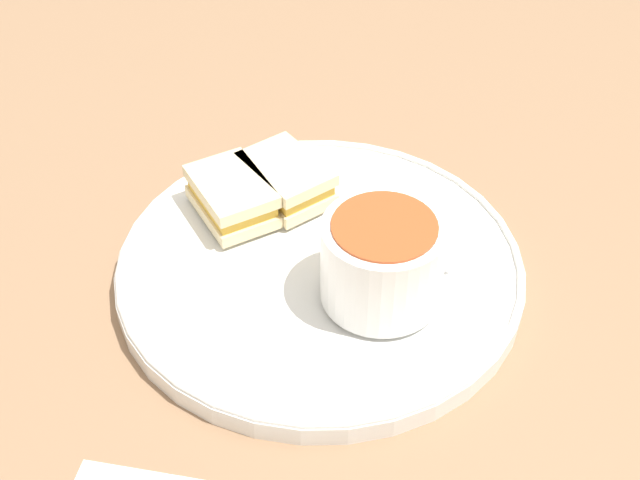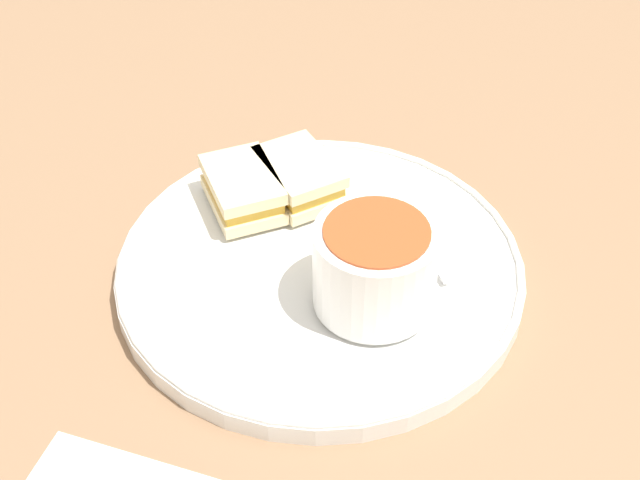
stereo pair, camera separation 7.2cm
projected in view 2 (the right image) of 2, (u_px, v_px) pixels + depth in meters
name	position (u px, v px, depth m)	size (l,w,h in m)	color
ground_plane	(320.00, 277.00, 0.75)	(2.40, 2.40, 0.00)	#8E6B4C
plate	(320.00, 268.00, 0.74)	(0.34, 0.34, 0.02)	white
soup_bowl	(375.00, 266.00, 0.68)	(0.10, 0.10, 0.07)	white
spoon	(406.00, 218.00, 0.77)	(0.09, 0.07, 0.01)	silver
sandwich_half_near	(299.00, 177.00, 0.79)	(0.10, 0.09, 0.03)	beige
sandwich_half_far	(243.00, 189.00, 0.78)	(0.10, 0.09, 0.03)	beige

